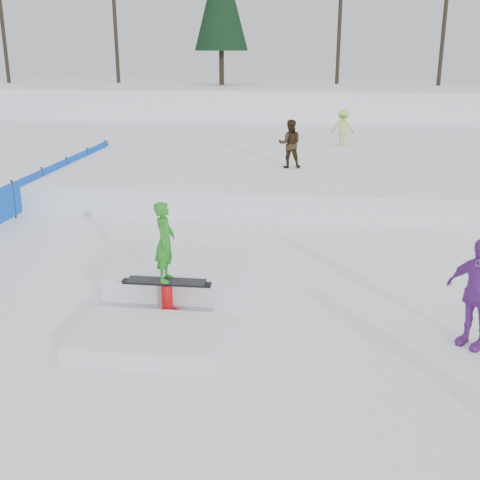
# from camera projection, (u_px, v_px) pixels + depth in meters

# --- Properties ---
(ground) EXTENTS (120.00, 120.00, 0.00)m
(ground) POSITION_uv_depth(u_px,v_px,m) (195.00, 338.00, 10.03)
(ground) COLOR white
(snow_berm) EXTENTS (60.00, 14.00, 2.40)m
(snow_berm) POSITION_uv_depth(u_px,v_px,m) (288.00, 104.00, 37.98)
(snow_berm) COLOR white
(snow_berm) RESTS_ON ground
(snow_midrise) EXTENTS (50.00, 18.00, 0.80)m
(snow_midrise) POSITION_uv_depth(u_px,v_px,m) (271.00, 153.00, 25.01)
(snow_midrise) COLOR white
(snow_midrise) RESTS_ON ground
(safety_fence) EXTENTS (0.05, 16.00, 1.10)m
(safety_fence) POSITION_uv_depth(u_px,v_px,m) (14.00, 199.00, 16.87)
(safety_fence) COLOR blue
(safety_fence) RESTS_ON ground
(walker_olive) EXTENTS (0.82, 0.66, 1.58)m
(walker_olive) POSITION_uv_depth(u_px,v_px,m) (290.00, 144.00, 19.75)
(walker_olive) COLOR black
(walker_olive) RESTS_ON snow_midrise
(walker_ygreen) EXTENTS (1.00, 0.66, 1.45)m
(walker_ygreen) POSITION_uv_depth(u_px,v_px,m) (343.00, 128.00, 24.16)
(walker_ygreen) COLOR #ABD555
(walker_ygreen) RESTS_ON snow_midrise
(spectator_purple) EXTENTS (1.08, 1.07, 1.83)m
(spectator_purple) POSITION_uv_depth(u_px,v_px,m) (477.00, 293.00, 9.51)
(spectator_purple) COLOR purple
(spectator_purple) RESTS_ON ground
(jib_rail_feature) EXTENTS (2.60, 4.40, 2.11)m
(jib_rail_feature) POSITION_uv_depth(u_px,v_px,m) (175.00, 288.00, 11.32)
(jib_rail_feature) COLOR white
(jib_rail_feature) RESTS_ON ground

